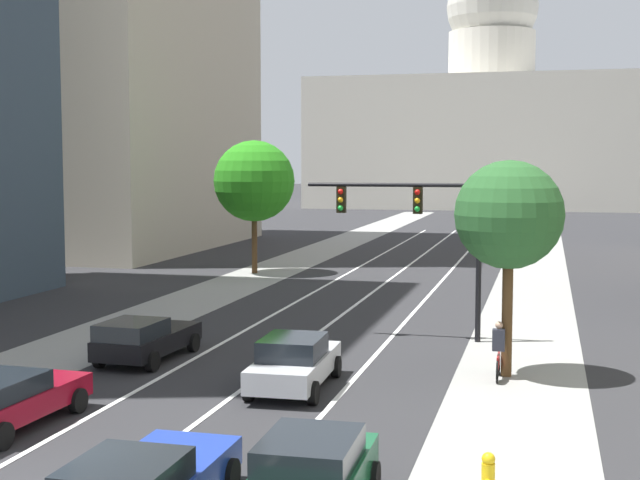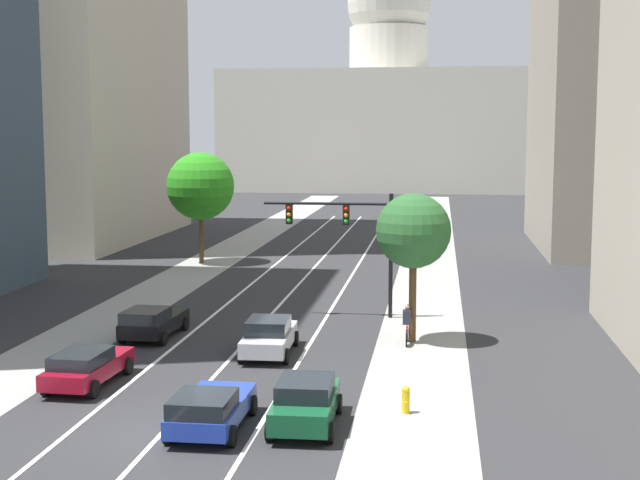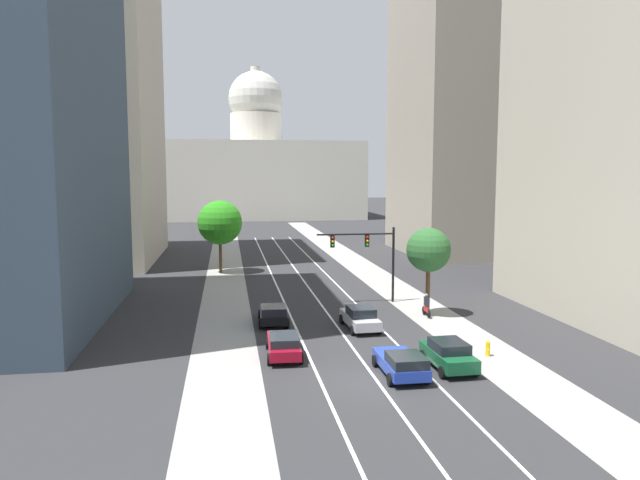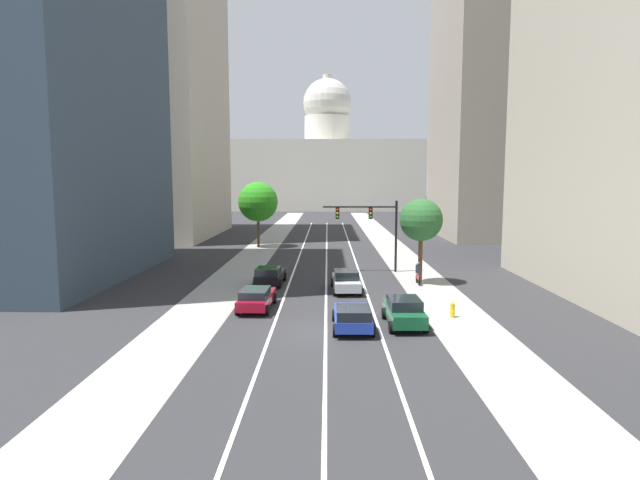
% 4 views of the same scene
% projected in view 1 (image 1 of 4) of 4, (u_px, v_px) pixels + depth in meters
% --- Properties ---
extents(ground_plane, '(400.00, 400.00, 0.00)m').
position_uv_depth(ground_plane, '(406.00, 267.00, 54.43)').
color(ground_plane, '#2B2B2D').
extents(sidewalk_left, '(3.85, 130.00, 0.01)m').
position_uv_depth(sidewalk_left, '(263.00, 273.00, 51.46)').
color(sidewalk_left, gray).
rests_on(sidewalk_left, ground).
extents(sidewalk_right, '(3.85, 130.00, 0.01)m').
position_uv_depth(sidewalk_right, '(532.00, 282.00, 47.74)').
color(sidewalk_right, gray).
rests_on(sidewalk_right, ground).
extents(lane_stripe_left, '(0.16, 90.00, 0.01)m').
position_uv_depth(lane_stripe_left, '(294.00, 303.00, 40.64)').
color(lane_stripe_left, white).
rests_on(lane_stripe_left, ground).
extents(lane_stripe_center, '(0.16, 90.00, 0.01)m').
position_uv_depth(lane_stripe_center, '(355.00, 305.00, 39.95)').
color(lane_stripe_center, white).
rests_on(lane_stripe_center, ground).
extents(lane_stripe_right, '(0.16, 90.00, 0.01)m').
position_uv_depth(lane_stripe_right, '(418.00, 308.00, 39.25)').
color(lane_stripe_right, white).
rests_on(lane_stripe_right, ground).
extents(capitol_building, '(49.26, 28.59, 36.21)m').
position_uv_depth(capitol_building, '(490.00, 130.00, 129.93)').
color(capitol_building, beige).
rests_on(capitol_building, ground).
extents(car_silver, '(2.13, 4.65, 1.53)m').
position_uv_depth(car_silver, '(294.00, 362.00, 25.22)').
color(car_silver, '#B2B5BA').
rests_on(car_silver, ground).
extents(car_black, '(2.19, 4.45, 1.45)m').
position_uv_depth(car_black, '(144.00, 338.00, 28.72)').
color(car_black, black).
rests_on(car_black, ground).
extents(car_green, '(2.09, 4.23, 1.53)m').
position_uv_depth(car_green, '(311.00, 476.00, 16.03)').
color(car_green, '#14512D').
rests_on(car_green, ground).
extents(car_crimson, '(2.10, 4.64, 1.36)m').
position_uv_depth(car_crimson, '(7.00, 399.00, 21.45)').
color(car_crimson, maroon).
rests_on(car_crimson, ground).
extents(traffic_signal_mast, '(6.35, 0.39, 6.11)m').
position_uv_depth(traffic_signal_mast, '(423.00, 220.00, 31.99)').
color(traffic_signal_mast, black).
rests_on(traffic_signal_mast, ground).
extents(fire_hydrant, '(0.26, 0.35, 0.91)m').
position_uv_depth(fire_hydrant, '(488.00, 475.00, 17.01)').
color(fire_hydrant, yellow).
rests_on(fire_hydrant, ground).
extents(cyclist, '(0.36, 1.70, 1.72)m').
position_uv_depth(cyclist, '(498.00, 351.00, 26.38)').
color(cyclist, black).
rests_on(cyclist, ground).
extents(street_tree_near_right, '(3.23, 3.23, 6.48)m').
position_uv_depth(street_tree_near_right, '(509.00, 216.00, 26.36)').
color(street_tree_near_right, '#51381E').
rests_on(street_tree_near_right, ground).
extents(street_tree_near_left, '(4.65, 4.65, 7.65)m').
position_uv_depth(street_tree_near_left, '(254.00, 181.00, 51.11)').
color(street_tree_near_left, '#51381E').
rests_on(street_tree_near_left, ground).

